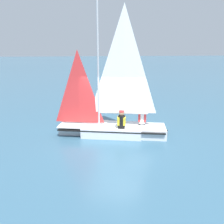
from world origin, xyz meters
TOP-DOWN VIEW (x-y plane):
  - ground_plane at (0.00, 0.00)m, footprint 260.00×260.00m
  - sailboat_main at (-0.00, -0.01)m, footprint 2.60×4.71m
  - sailor_helm at (-0.41, -0.32)m, footprint 0.38×0.40m
  - sailor_crew at (-0.13, -1.32)m, footprint 0.38×0.40m

SIDE VIEW (x-z plane):
  - ground_plane at x=0.00m, z-range 0.00..0.00m
  - sailor_helm at x=-0.41m, z-range 0.05..1.21m
  - sailor_crew at x=-0.13m, z-range 0.05..1.21m
  - sailboat_main at x=0.00m, z-range -1.93..3.46m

